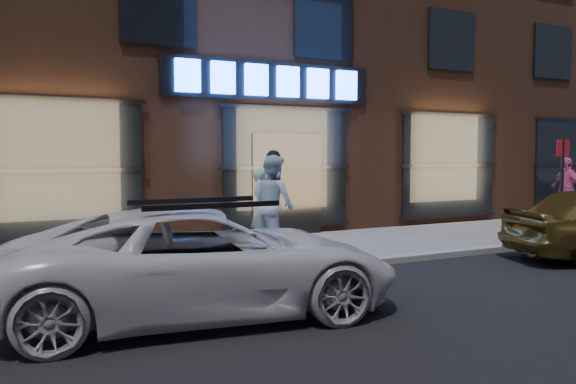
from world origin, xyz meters
The scene contains 8 objects.
ground centered at (0.00, 0.00, 0.00)m, with size 90.00×90.00×0.00m, color slate.
curb centered at (0.00, 0.00, 0.06)m, with size 60.00×0.25×0.12m, color gray.
storefront_building centered at (0.00, 7.99, 5.15)m, with size 30.20×8.28×10.30m.
man_bowtie centered at (-1.33, 2.41, 0.83)m, with size 0.60×0.40×1.65m, color #A8DDBE.
man_cap centered at (-1.25, 1.99, 0.96)m, with size 0.93×0.72×1.91m, color white.
passerby centered at (8.78, 3.18, 0.91)m, with size 1.07×0.44×1.82m, color pink.
white_suv centered at (-3.82, -1.58, 0.65)m, with size 2.16×4.69×1.30m, color silver.
sign_post centered at (4.61, 0.10, 1.36)m, with size 0.36×0.07×2.25m.
Camera 1 is at (-5.85, -7.97, 1.95)m, focal length 35.00 mm.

